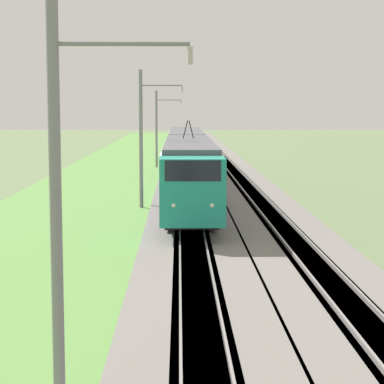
{
  "coord_description": "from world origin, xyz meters",
  "views": [
    {
      "loc": [
        -5.5,
        0.56,
        5.89
      ],
      "look_at": [
        26.78,
        0.0,
        2.27
      ],
      "focal_mm": 70.0,
      "sensor_mm": 36.0,
      "label": 1
    }
  ],
  "objects_px": {
    "catenary_mast_near": "(59,210)",
    "catenary_mast_far": "(157,128)",
    "passenger_train": "(187,158)",
    "catenary_mast_mid": "(142,138)"
  },
  "relations": [
    {
      "from": "passenger_train",
      "to": "catenary_mast_far",
      "type": "distance_m",
      "value": 21.68
    },
    {
      "from": "catenary_mast_near",
      "to": "catenary_mast_far",
      "type": "distance_m",
      "value": 60.33
    },
    {
      "from": "passenger_train",
      "to": "catenary_mast_mid",
      "type": "bearing_deg",
      "value": -17.26
    },
    {
      "from": "catenary_mast_near",
      "to": "catenary_mast_mid",
      "type": "xyz_separation_m",
      "value": [
        30.17,
        0.0,
        0.1
      ]
    },
    {
      "from": "catenary_mast_mid",
      "to": "catenary_mast_far",
      "type": "xyz_separation_m",
      "value": [
        30.17,
        -0.0,
        -0.25
      ]
    },
    {
      "from": "catenary_mast_mid",
      "to": "catenary_mast_far",
      "type": "relative_size",
      "value": 1.07
    },
    {
      "from": "catenary_mast_near",
      "to": "catenary_mast_mid",
      "type": "height_order",
      "value": "catenary_mast_mid"
    },
    {
      "from": "catenary_mast_far",
      "to": "catenary_mast_mid",
      "type": "bearing_deg",
      "value": 179.99
    },
    {
      "from": "passenger_train",
      "to": "catenary_mast_near",
      "type": "relative_size",
      "value": 5.46
    },
    {
      "from": "passenger_train",
      "to": "catenary_mast_mid",
      "type": "height_order",
      "value": "catenary_mast_mid"
    }
  ]
}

